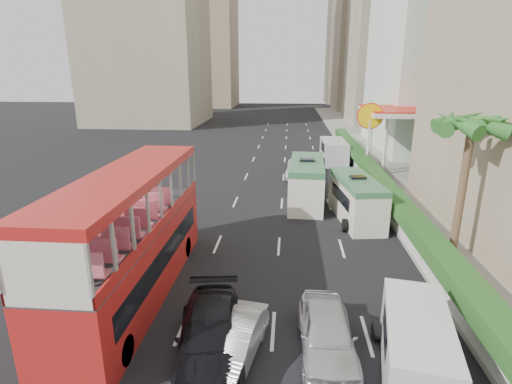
# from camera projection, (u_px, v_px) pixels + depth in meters

# --- Properties ---
(ground_plane) EXTENTS (200.00, 200.00, 0.00)m
(ground_plane) POSITION_uv_depth(u_px,v_px,m) (285.00, 300.00, 15.75)
(ground_plane) COLOR black
(ground_plane) RESTS_ON ground
(double_decker_bus) EXTENTS (2.50, 11.00, 5.06)m
(double_decker_bus) POSITION_uv_depth(u_px,v_px,m) (132.00, 235.00, 15.49)
(double_decker_bus) COLOR red
(double_decker_bus) RESTS_ON ground
(car_silver_lane_a) EXTENTS (2.10, 4.19, 1.32)m
(car_silver_lane_a) POSITION_uv_depth(u_px,v_px,m) (232.00, 361.00, 12.41)
(car_silver_lane_a) COLOR silver
(car_silver_lane_a) RESTS_ON ground
(car_silver_lane_b) EXTENTS (1.84, 4.30, 1.45)m
(car_silver_lane_b) POSITION_uv_depth(u_px,v_px,m) (326.00, 352.00, 12.81)
(car_silver_lane_b) COLOR silver
(car_silver_lane_b) RESTS_ON ground
(car_black) EXTENTS (2.77, 5.34, 1.48)m
(car_black) POSITION_uv_depth(u_px,v_px,m) (212.00, 355.00, 12.67)
(car_black) COLOR black
(car_black) RESTS_ON ground
(van_asset) EXTENTS (2.67, 5.38, 1.46)m
(van_asset) POSITION_uv_depth(u_px,v_px,m) (301.00, 177.00, 33.96)
(van_asset) COLOR silver
(van_asset) RESTS_ON ground
(minibus_near) EXTENTS (2.47, 6.64, 2.90)m
(minibus_near) POSITION_uv_depth(u_px,v_px,m) (306.00, 182.00, 26.95)
(minibus_near) COLOR silver
(minibus_near) RESTS_ON ground
(minibus_far) EXTENTS (2.73, 6.05, 2.59)m
(minibus_far) POSITION_uv_depth(u_px,v_px,m) (356.00, 199.00, 23.86)
(minibus_far) COLOR silver
(minibus_far) RESTS_ON ground
(panel_van_near) EXTENTS (2.63, 4.78, 1.81)m
(panel_van_near) POSITION_uv_depth(u_px,v_px,m) (416.00, 346.00, 11.74)
(panel_van_near) COLOR silver
(panel_van_near) RESTS_ON ground
(panel_van_far) EXTENTS (2.37, 5.50, 2.17)m
(panel_van_far) POSITION_uv_depth(u_px,v_px,m) (334.00, 151.00, 39.15)
(panel_van_far) COLOR silver
(panel_van_far) RESTS_ON ground
(sidewalk) EXTENTS (6.00, 120.00, 0.18)m
(sidewalk) POSITION_uv_depth(u_px,v_px,m) (381.00, 163.00, 38.84)
(sidewalk) COLOR #99968C
(sidewalk) RESTS_ON ground
(kerb_wall) EXTENTS (0.30, 44.00, 1.00)m
(kerb_wall) POSITION_uv_depth(u_px,v_px,m) (375.00, 188.00, 28.40)
(kerb_wall) COLOR silver
(kerb_wall) RESTS_ON sidewalk
(hedge) EXTENTS (1.10, 44.00, 0.70)m
(hedge) POSITION_uv_depth(u_px,v_px,m) (376.00, 176.00, 28.16)
(hedge) COLOR #2D6626
(hedge) RESTS_ON kerb_wall
(palm_tree) EXTENTS (0.36, 0.36, 6.40)m
(palm_tree) POSITION_uv_depth(u_px,v_px,m) (462.00, 193.00, 17.96)
(palm_tree) COLOR brown
(palm_tree) RESTS_ON sidewalk
(shell_station) EXTENTS (6.50, 8.00, 5.50)m
(shell_station) POSITION_uv_depth(u_px,v_px,m) (400.00, 139.00, 36.08)
(shell_station) COLOR silver
(shell_station) RESTS_ON ground
(tower_far_a) EXTENTS (14.00, 14.00, 44.00)m
(tower_far_a) POSITION_uv_depth(u_px,v_px,m) (371.00, 7.00, 86.18)
(tower_far_a) COLOR tan
(tower_far_a) RESTS_ON ground
(tower_far_b) EXTENTS (14.00, 14.00, 40.00)m
(tower_far_b) POSITION_uv_depth(u_px,v_px,m) (355.00, 27.00, 107.74)
(tower_far_b) COLOR tan
(tower_far_b) RESTS_ON ground
(tower_left_b) EXTENTS (16.00, 16.00, 46.00)m
(tower_left_b) POSITION_uv_depth(u_px,v_px,m) (201.00, 9.00, 96.63)
(tower_left_b) COLOR tan
(tower_left_b) RESTS_ON ground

